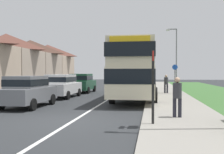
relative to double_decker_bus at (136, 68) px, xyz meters
name	(u,v)px	position (x,y,z in m)	size (l,w,h in m)	color
ground_plane	(73,121)	(-1.88, -8.70, -2.14)	(120.00, 120.00, 0.00)	#2D3033
lane_marking_centre	(108,99)	(-1.88, -0.70, -2.14)	(0.14, 60.00, 0.01)	silver
pavement_near_side	(173,103)	(2.32, -2.70, -2.08)	(3.20, 68.00, 0.12)	gray
double_decker_bus	(136,68)	(0.00, 0.00, 0.00)	(2.80, 11.28, 3.70)	beige
parked_car_grey	(28,90)	(-5.44, -5.33, -1.23)	(1.87, 3.98, 1.67)	slate
parked_car_white	(62,85)	(-5.49, -0.05, -1.21)	(1.97, 4.38, 1.71)	silver
parked_car_dark_green	(82,82)	(-5.35, 4.94, -1.20)	(1.99, 4.05, 1.74)	#19472D
pedestrian_at_stop	(177,95)	(2.06, -7.95, -1.17)	(0.34, 0.34, 1.67)	#23232D
pedestrian_walking_away	(166,83)	(2.28, 4.01, -1.17)	(0.34, 0.34, 1.67)	#23232D
bus_stop_sign	(153,82)	(1.12, -9.38, -0.60)	(0.09, 0.52, 2.60)	black
cycle_route_sign	(175,78)	(2.96, 3.60, -0.72)	(0.44, 0.08, 2.52)	slate
street_lamp_mid	(175,54)	(3.56, 10.18, 1.68)	(1.14, 0.20, 6.57)	slate
house_terrace_far_side	(19,62)	(-16.46, 13.88, 1.15)	(7.46, 25.08, 6.59)	#C1A88E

